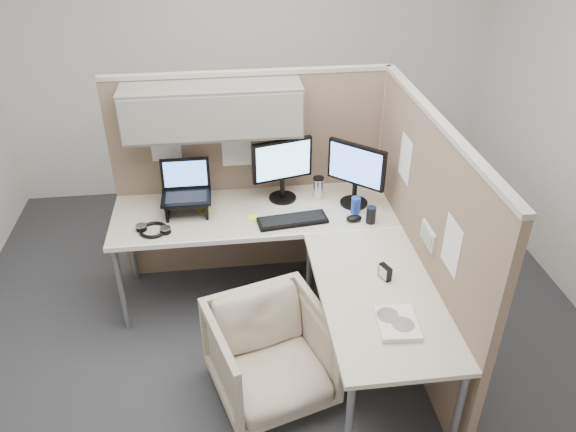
{
  "coord_description": "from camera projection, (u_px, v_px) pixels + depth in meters",
  "views": [
    {
      "loc": [
        -0.29,
        -2.86,
        2.8
      ],
      "look_at": [
        0.1,
        0.25,
        0.85
      ],
      "focal_mm": 35.0,
      "sensor_mm": 36.0,
      "label": 1
    }
  ],
  "objects": [
    {
      "name": "sticky_note_c",
      "position": [
        205.0,
        210.0,
        3.98
      ],
      "size": [
        0.1,
        0.1,
        0.01
      ],
      "primitive_type": "cube",
      "rotation": [
        0.0,
        0.0,
        0.51
      ],
      "color": "#F9F941",
      "rests_on": "desk"
    },
    {
      "name": "soda_can_green",
      "position": [
        371.0,
        215.0,
        3.82
      ],
      "size": [
        0.07,
        0.07,
        0.12
      ],
      "primitive_type": "cylinder",
      "color": "black",
      "rests_on": "desk"
    },
    {
      "name": "monitor_right",
      "position": [
        356.0,
        170.0,
        3.92
      ],
      "size": [
        0.35,
        0.32,
        0.47
      ],
      "rotation": [
        0.0,
        0.0,
        -0.74
      ],
      "color": "black",
      "rests_on": "desk"
    },
    {
      "name": "partition_right",
      "position": [
        420.0,
        238.0,
        3.53
      ],
      "size": [
        0.07,
        2.03,
        1.63
      ],
      "color": "#876E59",
      "rests_on": "ground"
    },
    {
      "name": "mouse",
      "position": [
        354.0,
        218.0,
        3.86
      ],
      "size": [
        0.12,
        0.08,
        0.04
      ],
      "primitive_type": "ellipsoid",
      "rotation": [
        0.0,
        0.0,
        0.12
      ],
      "color": "black",
      "rests_on": "desk"
    },
    {
      "name": "sticky_note_d",
      "position": [
        253.0,
        218.0,
        3.89
      ],
      "size": [
        0.08,
        0.08,
        0.01
      ],
      "primitive_type": "cube",
      "rotation": [
        0.0,
        0.0,
        0.04
      ],
      "color": "#F9F941",
      "rests_on": "desk"
    },
    {
      "name": "office_chair",
      "position": [
        271.0,
        351.0,
        3.35
      ],
      "size": [
        0.82,
        0.79,
        0.69
      ],
      "primitive_type": "imported",
      "rotation": [
        0.0,
        0.0,
        0.29
      ],
      "color": "beige",
      "rests_on": "ground"
    },
    {
      "name": "headphones",
      "position": [
        153.0,
        230.0,
        3.74
      ],
      "size": [
        0.24,
        0.24,
        0.04
      ],
      "rotation": [
        0.0,
        0.0,
        -0.32
      ],
      "color": "black",
      "rests_on": "desk"
    },
    {
      "name": "monitor_left",
      "position": [
        282.0,
        165.0,
        3.98
      ],
      "size": [
        0.43,
        0.2,
        0.47
      ],
      "rotation": [
        0.0,
        0.0,
        0.25
      ],
      "color": "black",
      "rests_on": "desk"
    },
    {
      "name": "keyboard",
      "position": [
        292.0,
        220.0,
        3.85
      ],
      "size": [
        0.49,
        0.21,
        0.02
      ],
      "primitive_type": "cube",
      "rotation": [
        0.0,
        0.0,
        0.12
      ],
      "color": "black",
      "rests_on": "desk"
    },
    {
      "name": "partition_back",
      "position": [
        234.0,
        147.0,
        4.01
      ],
      "size": [
        2.0,
        0.36,
        1.63
      ],
      "color": "#876E59",
      "rests_on": "ground"
    },
    {
      "name": "desk",
      "position": [
        294.0,
        247.0,
        3.68
      ],
      "size": [
        2.0,
        1.98,
        0.73
      ],
      "color": "beige",
      "rests_on": "ground"
    },
    {
      "name": "ground",
      "position": [
        278.0,
        339.0,
        3.92
      ],
      "size": [
        4.5,
        4.5,
        0.0
      ],
      "primitive_type": "plane",
      "color": "#2D2D31",
      "rests_on": "ground"
    },
    {
      "name": "travel_mug",
      "position": [
        318.0,
        188.0,
        4.09
      ],
      "size": [
        0.08,
        0.08,
        0.17
      ],
      "color": "silver",
      "rests_on": "desk"
    },
    {
      "name": "paper_stack",
      "position": [
        397.0,
        323.0,
        2.98
      ],
      "size": [
        0.23,
        0.28,
        0.03
      ],
      "rotation": [
        0.0,
        0.0,
        -0.07
      ],
      "color": "white",
      "rests_on": "desk"
    },
    {
      "name": "soda_can_silver",
      "position": [
        356.0,
        205.0,
        3.93
      ],
      "size": [
        0.07,
        0.07,
        0.12
      ],
      "primitive_type": "cylinder",
      "color": "#1E3FA5",
      "rests_on": "desk"
    },
    {
      "name": "laptop_station",
      "position": [
        186.0,
        194.0,
        3.9
      ],
      "size": [
        0.34,
        0.29,
        0.35
      ],
      "color": "black",
      "rests_on": "desk"
    },
    {
      "name": "desk_clock",
      "position": [
        385.0,
        272.0,
        3.3
      ],
      "size": [
        0.07,
        0.09,
        0.09
      ],
      "rotation": [
        0.0,
        0.0,
        -1.18
      ],
      "color": "black",
      "rests_on": "desk"
    }
  ]
}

